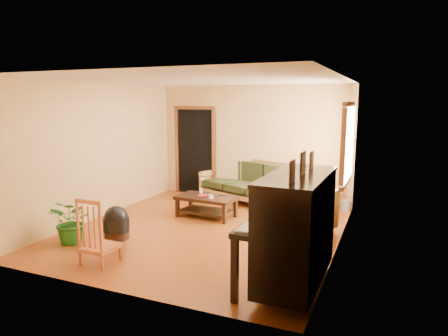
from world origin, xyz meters
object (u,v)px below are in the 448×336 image
at_px(sofa, 244,182).
at_px(potted_plant, 72,221).
at_px(coffee_table, 206,207).
at_px(armchair, 311,212).
at_px(ceramic_crock, 346,205).
at_px(red_chair, 99,231).
at_px(piano, 296,231).
at_px(footstool, 116,227).

xyz_separation_m(sofa, potted_plant, (-1.61, -3.55, -0.10)).
distance_m(coffee_table, armchair, 2.09).
relative_size(sofa, armchair, 2.74).
distance_m(sofa, ceramic_crock, 2.22).
xyz_separation_m(sofa, ceramic_crock, (2.19, 0.14, -0.35)).
bearing_deg(armchair, red_chair, -113.37).
relative_size(sofa, red_chair, 2.29).
bearing_deg(red_chair, coffee_table, 82.13).
distance_m(piano, footstool, 3.20).
height_order(sofa, ceramic_crock, sofa).
bearing_deg(red_chair, armchair, 44.85).
bearing_deg(sofa, footstool, -89.15).
relative_size(coffee_table, armchair, 1.44).
bearing_deg(sofa, red_chair, -78.97).
bearing_deg(coffee_table, potted_plant, -121.64).
distance_m(piano, potted_plant, 3.62).
relative_size(red_chair, ceramic_crock, 4.11).
bearing_deg(piano, red_chair, -170.95).
xyz_separation_m(sofa, armchair, (1.79, -1.63, -0.07)).
relative_size(sofa, coffee_table, 1.90).
relative_size(sofa, footstool, 5.08).
relative_size(armchair, ceramic_crock, 3.43).
bearing_deg(potted_plant, footstool, 43.18).
bearing_deg(ceramic_crock, footstool, -135.72).
relative_size(armchair, potted_plant, 1.09).
distance_m(sofa, coffee_table, 1.44).
height_order(red_chair, potted_plant, red_chair).
relative_size(sofa, piano, 1.37).
height_order(sofa, footstool, sofa).
height_order(footstool, ceramic_crock, footstool).
relative_size(ceramic_crock, potted_plant, 0.32).
height_order(armchair, red_chair, red_chair).
xyz_separation_m(red_chair, ceramic_crock, (2.88, 4.15, -0.36)).
relative_size(footstool, potted_plant, 0.59).
xyz_separation_m(ceramic_crock, potted_plant, (-3.80, -3.69, 0.25)).
relative_size(coffee_table, red_chair, 1.20).
bearing_deg(red_chair, sofa, 81.25).
bearing_deg(ceramic_crock, sofa, -176.46).
relative_size(armchair, footstool, 1.85).
distance_m(coffee_table, ceramic_crock, 2.91).
height_order(coffee_table, potted_plant, potted_plant).
bearing_deg(piano, potted_plant, 179.77).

